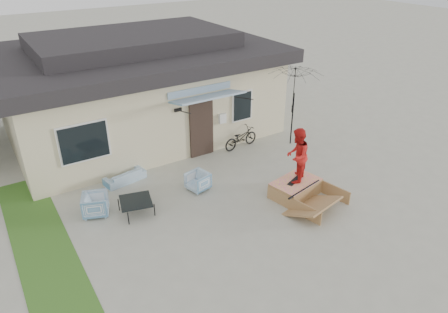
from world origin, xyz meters
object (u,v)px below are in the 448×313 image
armchair_left (95,204)px  skateboard (295,180)px  bicycle (241,136)px  skate_ramp (295,188)px  patio_umbrella (294,102)px  armchair_right (198,180)px  coffee_table (136,207)px  skater (297,155)px  loveseat (125,175)px

armchair_left → skateboard: bearing=-91.7°
bicycle → skate_ramp: 3.79m
patio_umbrella → armchair_right: bearing=-167.8°
coffee_table → patio_umbrella: bearing=10.0°
bicycle → skater: size_ratio=0.89×
loveseat → patio_umbrella: (6.64, -0.69, 1.48)m
bicycle → armchair_left: bearing=96.1°
patio_umbrella → skate_ramp: 4.09m
armchair_left → skater: (5.64, -2.30, 1.05)m
armchair_right → skate_ramp: (2.44, -1.95, -0.08)m
coffee_table → skate_ramp: (4.63, -1.76, 0.03)m
armchair_right → patio_umbrella: patio_umbrella is taller
bicycle → skate_ramp: (-0.47, -3.75, -0.25)m
patio_umbrella → skater: bearing=-128.8°
skater → skateboard: bearing=180.0°
armchair_right → skater: 3.28m
skateboard → bicycle: bearing=61.3°
armchair_right → coffee_table: size_ratio=0.74×
armchair_left → skateboard: armchair_left is taller
loveseat → armchair_right: size_ratio=2.08×
armchair_right → coffee_table: armchair_right is taller
armchair_right → patio_umbrella: 5.11m
patio_umbrella → skateboard: size_ratio=3.32×
coffee_table → patio_umbrella: size_ratio=0.37×
loveseat → skater: (4.27, -3.63, 1.15)m
patio_umbrella → skateboard: patio_umbrella is taller
bicycle → skater: skater is taller
patio_umbrella → skater: (-2.37, -2.94, -0.33)m
coffee_table → patio_umbrella: (6.98, 1.23, 1.53)m
skateboard → skater: bearing=0.0°
coffee_table → bicycle: (5.10, 1.99, 0.28)m
patio_umbrella → loveseat: bearing=174.1°
coffee_table → bicycle: size_ratio=0.58×
bicycle → skate_ramp: bicycle is taller
armchair_right → coffee_table: 2.19m
armchair_right → patio_umbrella: bearing=89.5°
skateboard → armchair_left: bearing=136.5°
skate_ramp → skateboard: size_ratio=2.73×
coffee_table → skater: bearing=-20.4°
armchair_right → skate_ramp: bearing=38.6°
bicycle → skate_ramp: size_ratio=0.78×
skateboard → coffee_table: bearing=138.3°
loveseat → bicycle: size_ratio=0.89×
loveseat → skateboard: (4.27, -3.63, 0.25)m
patio_umbrella → armchair_left: bearing=-175.4°
armchair_right → skater: bearing=39.2°
bicycle → armchair_right: bearing=114.9°
skate_ramp → patio_umbrella: bearing=40.6°
coffee_table → skate_ramp: 4.95m
armchair_right → skate_ramp: size_ratio=0.33×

